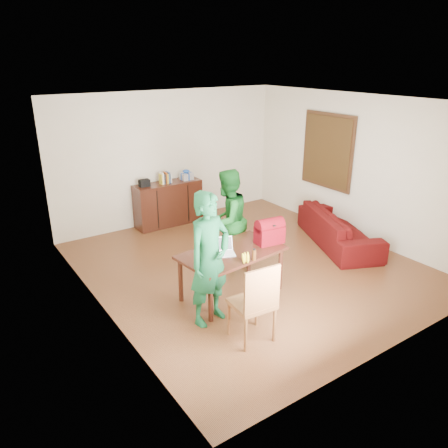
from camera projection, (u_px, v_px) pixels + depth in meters
room at (246, 189)px, 7.02m from camera, size 5.20×5.70×2.90m
table at (232, 257)px, 6.27m from camera, size 1.58×1.00×0.70m
chair at (252, 317)px, 5.37m from camera, size 0.52×0.50×1.06m
person_near at (210, 259)px, 5.56m from camera, size 0.73×0.56×1.80m
person_far at (227, 220)px, 7.04m from camera, size 0.97×0.86×1.67m
laptop at (224, 252)px, 6.12m from camera, size 0.36×0.31×0.21m
bananas at (246, 261)px, 5.88m from camera, size 0.16×0.11×0.06m
bottle at (254, 254)px, 5.94m from camera, size 0.07×0.07×0.17m
red_bag at (269, 233)px, 6.47m from camera, size 0.44×0.29×0.31m
sofa at (339, 228)px, 8.14m from camera, size 1.63×2.30×0.63m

